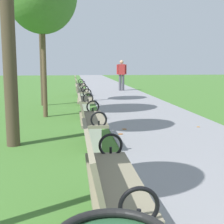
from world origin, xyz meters
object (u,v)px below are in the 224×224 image
park_bench_2 (108,180)px  park_bench_5 (81,91)px  park_bench_3 (89,118)px  park_bench_6 (79,85)px  park_bench_4 (84,99)px  pedestrian_walking (122,74)px

park_bench_2 → park_bench_5: size_ratio=1.00×
park_bench_3 → park_bench_6: (0.00, 9.06, 0.00)m
park_bench_4 → park_bench_5: size_ratio=1.00×
park_bench_4 → park_bench_6: bearing=90.0°
park_bench_2 → park_bench_4: same height
park_bench_2 → park_bench_6: 12.19m
pedestrian_walking → park_bench_4: bearing=-106.0°
park_bench_5 → park_bench_6: same height
park_bench_4 → pedestrian_walking: (2.31, 8.06, 0.44)m
pedestrian_walking → park_bench_3: bearing=-101.7°
park_bench_6 → park_bench_4: bearing=-90.0°
park_bench_3 → pedestrian_walking: size_ratio=0.99×
park_bench_6 → park_bench_2: bearing=-90.0°
park_bench_4 → park_bench_6: same height
park_bench_5 → pedestrian_walking: pedestrian_walking is taller
park_bench_6 → pedestrian_walking: (2.31, 2.11, 0.44)m
pedestrian_walking → park_bench_6: bearing=-137.6°
park_bench_3 → park_bench_4: same height
park_bench_2 → park_bench_5: 9.08m
park_bench_6 → pedestrian_walking: 3.16m
park_bench_2 → pedestrian_walking: size_ratio=0.99×
park_bench_2 → park_bench_6: bearing=90.0°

